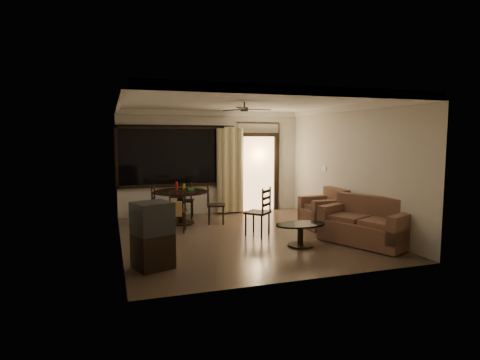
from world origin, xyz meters
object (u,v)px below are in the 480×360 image
object	(u,v)px
dining_chair_south	(177,218)
dining_table	(181,198)
dining_chair_west	(146,212)
dining_chair_east	(216,212)
dining_chair_north	(185,207)
tv_cabinet	(153,235)
coffee_table	(301,231)
armchair	(325,212)
side_chair	(258,221)
sofa	(367,226)

from	to	relation	value
dining_chair_south	dining_table	bearing A→B (deg)	89.91
dining_chair_west	dining_chair_east	bearing A→B (deg)	90.00
dining_chair_north	tv_cabinet	distance (m)	4.00
coffee_table	dining_chair_north	bearing A→B (deg)	115.67
dining_chair_north	coffee_table	world-z (taller)	dining_chair_north
dining_chair_east	armchair	world-z (taller)	dining_chair_east
dining_chair_east	tv_cabinet	distance (m)	3.45
dining_table	side_chair	xyz separation A→B (m)	(1.36, -1.67, -0.32)
dining_chair_north	side_chair	xyz separation A→B (m)	(1.14, -2.30, 0.02)
dining_chair_west	dining_chair_north	size ratio (longest dim) A/B	1.00
dining_chair_north	coffee_table	distance (m)	3.72
dining_table	armchair	distance (m)	3.43
dining_chair_south	coffee_table	world-z (taller)	dining_chair_south
dining_chair_west	tv_cabinet	xyz separation A→B (m)	(-0.19, -3.40, 0.25)
dining_table	dining_chair_west	world-z (taller)	dining_table
dining_table	dining_chair_east	xyz separation A→B (m)	(0.80, -0.23, -0.34)
dining_chair_east	sofa	size ratio (longest dim) A/B	0.50
dining_chair_west	dining_chair_north	xyz separation A→B (m)	(1.02, 0.40, 0.00)
dining_chair_north	armchair	bearing A→B (deg)	160.57
dining_chair_east	coffee_table	bearing A→B (deg)	-141.25
sofa	armchair	world-z (taller)	sofa
dining_chair_south	coffee_table	bearing A→B (deg)	-26.21
dining_chair_north	side_chair	size ratio (longest dim) A/B	0.92
dining_chair_west	side_chair	xyz separation A→B (m)	(2.16, -1.90, 0.02)
dining_table	tv_cabinet	distance (m)	3.32
dining_table	armchair	world-z (taller)	dining_table
dining_chair_west	dining_chair_south	size ratio (longest dim) A/B	1.00
tv_cabinet	dining_chair_south	bearing A→B (deg)	50.95
dining_chair_south	sofa	size ratio (longest dim) A/B	0.50
tv_cabinet	sofa	world-z (taller)	tv_cabinet
dining_table	dining_chair_north	xyz separation A→B (m)	(0.22, 0.63, -0.34)
sofa	side_chair	distance (m)	2.22
dining_chair_east	dining_chair_north	size ratio (longest dim) A/B	1.00
tv_cabinet	side_chair	distance (m)	2.80
dining_chair_east	coffee_table	xyz separation A→B (m)	(1.03, -2.49, 0.01)
dining_chair_east	tv_cabinet	bearing A→B (deg)	164.75
sofa	coffee_table	size ratio (longest dim) A/B	1.89
dining_table	coffee_table	distance (m)	3.30
dining_table	dining_chair_north	world-z (taller)	dining_table
dining_chair_north	sofa	bearing A→B (deg)	145.61
dining_table	dining_chair_south	world-z (taller)	dining_table
dining_chair_west	sofa	world-z (taller)	dining_chair_west
sofa	coffee_table	xyz separation A→B (m)	(-1.33, 0.24, -0.07)
armchair	side_chair	size ratio (longest dim) A/B	0.86
dining_chair_east	side_chair	xyz separation A→B (m)	(0.56, -1.43, 0.02)
dining_chair_north	side_chair	bearing A→B (deg)	132.66
tv_cabinet	sofa	distance (m)	4.17
dining_chair_west	sofa	size ratio (longest dim) A/B	0.50
dining_chair_east	armchair	bearing A→B (deg)	-101.38
dining_chair_south	armchair	world-z (taller)	dining_chair_south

